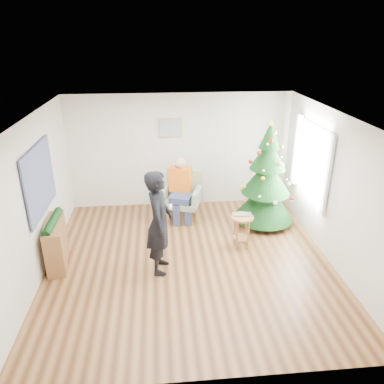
{
  "coord_description": "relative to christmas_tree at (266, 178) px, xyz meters",
  "views": [
    {
      "loc": [
        -0.49,
        -5.66,
        3.82
      ],
      "look_at": [
        0.1,
        0.6,
        1.1
      ],
      "focal_mm": 35.0,
      "sensor_mm": 36.0,
      "label": 1
    }
  ],
  "objects": [
    {
      "name": "console",
      "position": [
        -4.05,
        -1.17,
        -0.62
      ],
      "size": [
        0.45,
        1.03,
        0.8
      ],
      "primitive_type": "cube",
      "rotation": [
        0.0,
        0.0,
        0.16
      ],
      "color": "brown",
      "rests_on": "floor"
    },
    {
      "name": "stool",
      "position": [
        -0.69,
        -0.92,
        -0.69
      ],
      "size": [
        0.43,
        0.43,
        0.64
      ],
      "rotation": [
        0.0,
        0.0,
        -0.43
      ],
      "color": "brown",
      "rests_on": "floor"
    },
    {
      "name": "standing_man",
      "position": [
        -2.23,
        -1.53,
        -0.11
      ],
      "size": [
        0.5,
        0.71,
        1.82
      ],
      "primitive_type": "imported",
      "rotation": [
        0.0,
        0.0,
        1.46
      ],
      "color": "black",
      "rests_on": "floor"
    },
    {
      "name": "ceiling",
      "position": [
        -1.72,
        -1.35,
        1.58
      ],
      "size": [
        5.0,
        5.0,
        0.0
      ],
      "primitive_type": "plane",
      "rotation": [
        3.14,
        0.0,
        0.0
      ],
      "color": "white",
      "rests_on": "wall_back"
    },
    {
      "name": "seated_person",
      "position": [
        -1.75,
        0.36,
        -0.32
      ],
      "size": [
        0.56,
        0.73,
        1.36
      ],
      "rotation": [
        0.0,
        0.0,
        -0.32
      ],
      "color": "navy",
      "rests_on": "armchair"
    },
    {
      "name": "wall_front",
      "position": [
        -1.72,
        -3.85,
        0.28
      ],
      "size": [
        5.0,
        0.0,
        5.0
      ],
      "primitive_type": "plane",
      "rotation": [
        -1.57,
        0.0,
        0.0
      ],
      "color": "silver",
      "rests_on": "floor"
    },
    {
      "name": "wall_right",
      "position": [
        0.78,
        -1.35,
        0.28
      ],
      "size": [
        0.0,
        5.0,
        5.0
      ],
      "primitive_type": "plane",
      "rotation": [
        1.57,
        0.0,
        -1.57
      ],
      "color": "silver",
      "rests_on": "floor"
    },
    {
      "name": "curtains",
      "position": [
        0.72,
        -0.35,
        0.48
      ],
      "size": [
        0.05,
        1.75,
        1.5
      ],
      "color": "white",
      "rests_on": "wall_right"
    },
    {
      "name": "garland",
      "position": [
        -4.05,
        -1.17,
        -0.2
      ],
      "size": [
        0.14,
        0.9,
        0.14
      ],
      "primitive_type": "cylinder",
      "rotation": [
        1.57,
        0.0,
        0.0
      ],
      "color": "black",
      "rests_on": "console"
    },
    {
      "name": "armchair",
      "position": [
        -1.73,
        0.42,
        -0.63
      ],
      "size": [
        0.98,
        0.95,
        1.04
      ],
      "rotation": [
        0.0,
        0.0,
        -0.32
      ],
      "color": "gray",
      "rests_on": "floor"
    },
    {
      "name": "wall_left",
      "position": [
        -4.22,
        -1.35,
        0.28
      ],
      "size": [
        0.0,
        5.0,
        5.0
      ],
      "primitive_type": "plane",
      "rotation": [
        1.57,
        0.0,
        1.57
      ],
      "color": "silver",
      "rests_on": "floor"
    },
    {
      "name": "wall_back",
      "position": [
        -1.72,
        1.15,
        0.28
      ],
      "size": [
        5.0,
        0.0,
        5.0
      ],
      "primitive_type": "plane",
      "rotation": [
        1.57,
        0.0,
        0.0
      ],
      "color": "silver",
      "rests_on": "floor"
    },
    {
      "name": "window_panel",
      "position": [
        0.75,
        -0.35,
        0.48
      ],
      "size": [
        0.04,
        1.3,
        1.4
      ],
      "primitive_type": "cube",
      "color": "white",
      "rests_on": "wall_right"
    },
    {
      "name": "game_controller",
      "position": [
        -2.04,
        -1.56,
        0.19
      ],
      "size": [
        0.05,
        0.13,
        0.04
      ],
      "primitive_type": "cube",
      "rotation": [
        0.0,
        0.0,
        -0.11
      ],
      "color": "white",
      "rests_on": "standing_man"
    },
    {
      "name": "framed_picture",
      "position": [
        -1.92,
        1.11,
        0.83
      ],
      "size": [
        0.52,
        0.05,
        0.42
      ],
      "color": "tan",
      "rests_on": "wall_back"
    },
    {
      "name": "christmas_tree",
      "position": [
        0.0,
        0.0,
        0.0
      ],
      "size": [
        1.25,
        1.25,
        2.27
      ],
      "rotation": [
        0.0,
        0.0,
        -0.18
      ],
      "color": "#3F2816",
      "rests_on": "floor"
    },
    {
      "name": "floor",
      "position": [
        -1.72,
        -1.35,
        -1.02
      ],
      "size": [
        5.0,
        5.0,
        0.0
      ],
      "primitive_type": "plane",
      "color": "brown",
      "rests_on": "ground"
    },
    {
      "name": "tapestry",
      "position": [
        -4.18,
        -1.05,
        0.53
      ],
      "size": [
        0.03,
        1.5,
        1.15
      ],
      "primitive_type": "cube",
      "color": "black",
      "rests_on": "wall_left"
    },
    {
      "name": "laptop",
      "position": [
        -0.69,
        -0.92,
        -0.36
      ],
      "size": [
        0.37,
        0.26,
        0.03
      ],
      "primitive_type": "imported",
      "rotation": [
        0.0,
        0.0,
        -0.08
      ],
      "color": "silver",
      "rests_on": "stool"
    }
  ]
}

